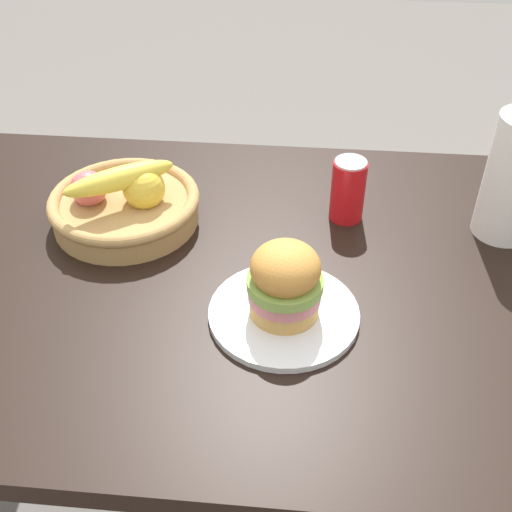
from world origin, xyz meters
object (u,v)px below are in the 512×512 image
(sandwich, at_px, (285,281))
(soda_can, at_px, (348,190))
(plate, at_px, (284,314))
(fruit_basket, at_px, (125,203))

(sandwich, height_order, soda_can, sandwich)
(plate, relative_size, sandwich, 1.87)
(sandwich, bearing_deg, soda_can, 70.29)
(sandwich, xyz_separation_m, fruit_basket, (-0.32, 0.24, -0.03))
(soda_can, distance_m, fruit_basket, 0.43)
(sandwich, relative_size, soda_can, 1.05)
(sandwich, bearing_deg, fruit_basket, 143.61)
(plate, relative_size, soda_can, 1.96)
(plate, bearing_deg, fruit_basket, 143.61)
(plate, relative_size, fruit_basket, 0.85)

